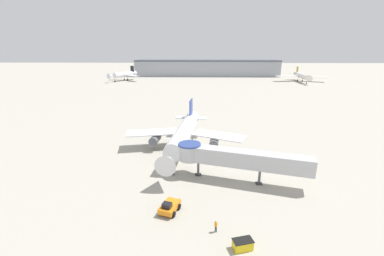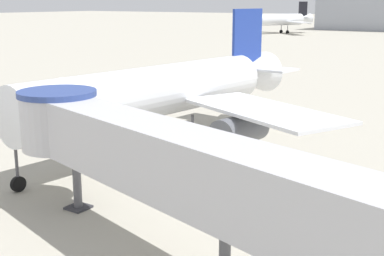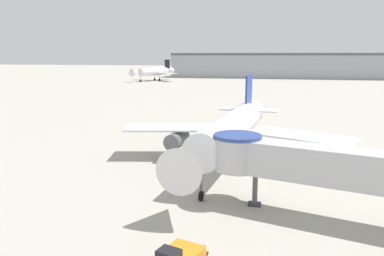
{
  "view_description": "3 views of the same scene",
  "coord_description": "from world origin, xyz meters",
  "px_view_note": "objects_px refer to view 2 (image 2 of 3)",
  "views": [
    {
      "loc": [
        1.15,
        -54.39,
        22.31
      ],
      "look_at": [
        -0.51,
        0.95,
        5.29
      ],
      "focal_mm": 24.0,
      "sensor_mm": 36.0,
      "label": 1
    },
    {
      "loc": [
        20.44,
        -29.92,
        10.55
      ],
      "look_at": [
        2.19,
        -2.52,
        2.71
      ],
      "focal_mm": 50.0,
      "sensor_mm": 36.0,
      "label": 2
    },
    {
      "loc": [
        2.05,
        -42.23,
        12.68
      ],
      "look_at": [
        -6.09,
        -3.95,
        5.01
      ],
      "focal_mm": 35.0,
      "sensor_mm": 36.0,
      "label": 3
    }
  ],
  "objects_px": {
    "jet_bridge": "(149,154)",
    "traffic_cone_starboard_wing": "(281,179)",
    "main_airplane": "(157,93)",
    "background_jet_black_tail": "(281,20)"
  },
  "relations": [
    {
      "from": "main_airplane",
      "to": "traffic_cone_starboard_wing",
      "type": "relative_size",
      "value": 44.97
    },
    {
      "from": "main_airplane",
      "to": "background_jet_black_tail",
      "type": "xyz_separation_m",
      "value": [
        -52.42,
        136.05,
        0.35
      ]
    },
    {
      "from": "main_airplane",
      "to": "background_jet_black_tail",
      "type": "height_order",
      "value": "background_jet_black_tail"
    },
    {
      "from": "jet_bridge",
      "to": "traffic_cone_starboard_wing",
      "type": "height_order",
      "value": "jet_bridge"
    },
    {
      "from": "traffic_cone_starboard_wing",
      "to": "background_jet_black_tail",
      "type": "distance_m",
      "value": 151.66
    },
    {
      "from": "main_airplane",
      "to": "traffic_cone_starboard_wing",
      "type": "xyz_separation_m",
      "value": [
        10.57,
        -1.86,
        -3.86
      ]
    },
    {
      "from": "traffic_cone_starboard_wing",
      "to": "jet_bridge",
      "type": "bearing_deg",
      "value": -95.68
    },
    {
      "from": "jet_bridge",
      "to": "traffic_cone_starboard_wing",
      "type": "relative_size",
      "value": 32.57
    },
    {
      "from": "main_airplane",
      "to": "jet_bridge",
      "type": "relative_size",
      "value": 1.38
    },
    {
      "from": "main_airplane",
      "to": "background_jet_black_tail",
      "type": "bearing_deg",
      "value": 117.68
    }
  ]
}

